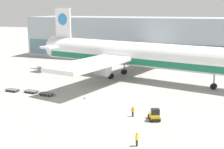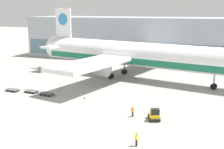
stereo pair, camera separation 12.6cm
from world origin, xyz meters
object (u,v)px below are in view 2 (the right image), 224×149
Objects in this scene: airplane_main at (130,55)px; ground_crew_near at (136,138)px; traffic_cone_near at (84,97)px; baggage_tug_foreground at (154,115)px; baggage_dolly_lead at (12,90)px; baggage_dolly_third at (47,93)px; baggage_dolly_second at (31,91)px; ground_crew_far at (133,111)px.

ground_crew_near is (12.06, -37.23, -4.74)m from airplane_main.
airplane_main is 21.35m from traffic_cone_near.
baggage_dolly_lead is at bearing -125.55° from baggage_tug_foreground.
baggage_dolly_lead and baggage_dolly_third have the same top height.
ground_crew_far is at bearing -10.00° from baggage_dolly_second.
ground_crew_near is at bearing -29.39° from baggage_dolly_third.
baggage_tug_foreground is 23.99m from baggage_dolly_third.
baggage_dolly_lead is at bearing -71.39° from ground_crew_far.
baggage_dolly_third is 28.28m from ground_crew_near.
traffic_cone_near is (-14.99, 6.93, -0.59)m from baggage_tug_foreground.
ground_crew_near is at bearing -48.48° from traffic_cone_near.
ground_crew_far is (27.77, -6.47, 0.63)m from baggage_dolly_lead.
baggage_tug_foreground is 0.74× the size of baggage_dolly_second.
baggage_tug_foreground is at bearing -6.04° from baggage_dolly_lead.
baggage_dolly_third is at bearing 4.54° from baggage_dolly_lead.
baggage_tug_foreground is 16.53m from traffic_cone_near.
ground_crew_far reaches higher than traffic_cone_near.
airplane_main is 28.58m from baggage_dolly_lead.
ground_crew_near is 3.09× the size of traffic_cone_near.
baggage_tug_foreground reaches higher than baggage_dolly_lead.
traffic_cone_near reaches higher than baggage_dolly_lead.
baggage_tug_foreground is 32.08m from baggage_dolly_lead.
ground_crew_near is 22.48m from traffic_cone_near.
baggage_dolly_second is at bearing -74.57° from ground_crew_far.
airplane_main reaches higher than baggage_dolly_third.
baggage_dolly_second is 2.17× the size of ground_crew_far.
baggage_tug_foreground reaches higher than traffic_cone_near.
airplane_main reaches higher than ground_crew_near.
ground_crew_far is (-3.56, 0.39, 0.14)m from baggage_tug_foreground.
ground_crew_far reaches higher than baggage_dolly_third.
baggage_dolly_second and baggage_dolly_third have the same top height.
traffic_cone_near is at bearing -84.96° from airplane_main.
baggage_dolly_lead is at bearing -175.46° from baggage_dolly_third.
traffic_cone_near is at bearing -138.00° from baggage_tug_foreground.
ground_crew_far is at bearing -11.39° from baggage_dolly_third.
airplane_main is at bearing 82.10° from traffic_cone_near.
baggage_dolly_second is (4.32, 0.38, 0.00)m from baggage_dolly_lead.
baggage_dolly_second is at bearing 178.48° from traffic_cone_near.
baggage_dolly_second is 6.29× the size of traffic_cone_near.
baggage_dolly_second is 2.04× the size of ground_crew_near.
baggage_tug_foreground is at bearing -53.09° from airplane_main.
baggage_dolly_third is (-23.06, 6.61, -0.49)m from baggage_tug_foreground.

